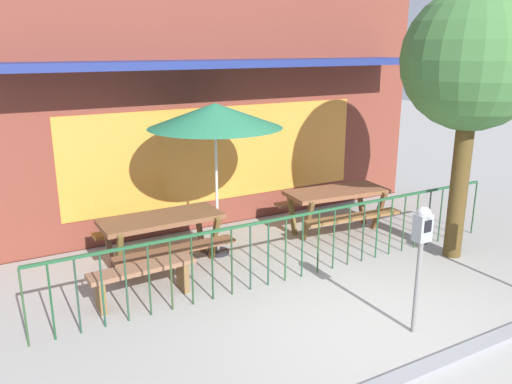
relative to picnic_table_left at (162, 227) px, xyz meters
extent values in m
plane|color=#9B9993|center=(1.60, -3.05, -0.61)|extent=(40.00, 40.00, 0.00)
cube|color=#401A11|center=(1.60, 1.48, -0.61)|extent=(8.75, 0.54, 0.01)
cube|color=brown|center=(1.60, 1.48, 1.82)|extent=(8.75, 0.50, 4.86)
cube|color=orange|center=(1.60, 1.22, 0.74)|extent=(5.69, 0.02, 1.70)
cube|color=navy|center=(1.60, 0.78, 2.34)|extent=(7.44, 0.91, 0.12)
cube|color=#1F512E|center=(1.60, -1.40, 0.34)|extent=(7.35, 0.04, 0.04)
cylinder|color=#2B4A27|center=(-2.07, -1.40, -0.14)|extent=(0.02, 0.02, 0.95)
cylinder|color=#194626|center=(-1.79, -1.40, -0.14)|extent=(0.02, 0.02, 0.95)
cylinder|color=#223D2F|center=(-1.51, -1.40, -0.14)|extent=(0.02, 0.02, 0.95)
cylinder|color=#1C4532|center=(-1.23, -1.40, -0.14)|extent=(0.02, 0.02, 0.95)
cylinder|color=#22442E|center=(-0.94, -1.40, -0.14)|extent=(0.02, 0.02, 0.95)
cylinder|color=#24442A|center=(-0.66, -1.40, -0.14)|extent=(0.02, 0.02, 0.95)
cylinder|color=#2C4320|center=(-0.38, -1.40, -0.14)|extent=(0.02, 0.02, 0.95)
cylinder|color=#234023|center=(-0.10, -1.40, -0.14)|extent=(0.02, 0.02, 0.95)
cylinder|color=#1A3D22|center=(0.19, -1.40, -0.14)|extent=(0.02, 0.02, 0.95)
cylinder|color=#223E23|center=(0.47, -1.40, -0.14)|extent=(0.02, 0.02, 0.95)
cylinder|color=#203E32|center=(0.75, -1.40, -0.14)|extent=(0.02, 0.02, 0.95)
cylinder|color=#1A4730|center=(1.04, -1.40, -0.14)|extent=(0.02, 0.02, 0.95)
cylinder|color=#23502D|center=(1.32, -1.40, -0.14)|extent=(0.02, 0.02, 0.95)
cylinder|color=#1D492E|center=(1.60, -1.40, -0.14)|extent=(0.02, 0.02, 0.95)
cylinder|color=#254921|center=(1.88, -1.40, -0.14)|extent=(0.02, 0.02, 0.95)
cylinder|color=#224B2D|center=(2.17, -1.40, -0.14)|extent=(0.02, 0.02, 0.95)
cylinder|color=#274626|center=(2.45, -1.40, -0.14)|extent=(0.02, 0.02, 0.95)
cylinder|color=#1F3E2A|center=(2.73, -1.40, -0.14)|extent=(0.02, 0.02, 0.95)
cylinder|color=#1A502F|center=(3.02, -1.40, -0.14)|extent=(0.02, 0.02, 0.95)
cylinder|color=#215128|center=(3.30, -1.40, -0.14)|extent=(0.02, 0.02, 0.95)
cylinder|color=#28432A|center=(3.58, -1.40, -0.14)|extent=(0.02, 0.02, 0.95)
cylinder|color=#2D502E|center=(3.86, -1.40, -0.14)|extent=(0.02, 0.02, 0.95)
cylinder|color=#2A412E|center=(4.15, -1.40, -0.14)|extent=(0.02, 0.02, 0.95)
cylinder|color=#234A32|center=(4.43, -1.40, -0.14)|extent=(0.02, 0.02, 0.95)
cylinder|color=#264831|center=(4.71, -1.40, -0.14)|extent=(0.02, 0.02, 0.95)
cylinder|color=#1E4028|center=(5.00, -1.40, -0.14)|extent=(0.02, 0.02, 0.95)
cylinder|color=#1D4023|center=(5.28, -1.40, -0.14)|extent=(0.02, 0.02, 0.95)
cube|color=brown|center=(0.00, 0.00, 0.13)|extent=(1.81, 0.79, 0.07)
cube|color=brown|center=(0.01, -0.55, -0.17)|extent=(1.80, 0.29, 0.05)
cube|color=brown|center=(-0.01, 0.55, -0.17)|extent=(1.80, 0.29, 0.05)
cube|color=brown|center=(-0.73, -0.29, -0.24)|extent=(0.08, 0.35, 0.78)
cube|color=brown|center=(-0.74, 0.27, -0.24)|extent=(0.08, 0.35, 0.78)
cube|color=brown|center=(0.74, -0.27, -0.24)|extent=(0.08, 0.35, 0.78)
cube|color=brown|center=(0.73, 0.29, -0.24)|extent=(0.08, 0.35, 0.78)
cube|color=brown|center=(3.20, -0.12, 0.13)|extent=(1.86, 0.93, 0.07)
cube|color=brown|center=(3.15, -0.67, -0.17)|extent=(1.82, 0.43, 0.05)
cube|color=brown|center=(3.26, 0.43, -0.17)|extent=(1.82, 0.43, 0.05)
cube|color=brown|center=(2.44, -0.33, -0.24)|extent=(0.10, 0.35, 0.78)
cube|color=brown|center=(2.50, 0.23, -0.24)|extent=(0.10, 0.35, 0.78)
cube|color=brown|center=(3.91, -0.47, -0.24)|extent=(0.10, 0.35, 0.78)
cube|color=brown|center=(3.97, 0.09, -0.24)|extent=(0.10, 0.35, 0.78)
cylinder|color=black|center=(0.92, -0.02, -0.59)|extent=(0.36, 0.36, 0.05)
cylinder|color=#B6BBB0|center=(0.92, -0.02, 0.57)|extent=(0.04, 0.04, 2.36)
cone|color=#297850|center=(0.92, -0.02, 1.62)|extent=(2.05, 2.05, 0.37)
cube|color=brown|center=(-0.61, -0.96, -0.16)|extent=(1.41, 0.38, 0.06)
cube|color=brown|center=(-1.17, -0.98, -0.39)|extent=(0.08, 0.29, 0.45)
cube|color=brown|center=(-0.05, -0.93, -0.39)|extent=(0.08, 0.29, 0.45)
cylinder|color=gray|center=(1.89, -3.29, -0.04)|extent=(0.06, 0.06, 1.14)
cube|color=#929B9E|center=(1.89, -3.29, 0.68)|extent=(0.18, 0.14, 0.31)
sphere|color=gray|center=(1.89, -3.29, 0.84)|extent=(0.17, 0.17, 0.17)
cube|color=black|center=(1.89, -3.36, 0.72)|extent=(0.11, 0.01, 0.14)
cylinder|color=#4C391A|center=(4.15, -1.93, 0.63)|extent=(0.27, 0.27, 2.48)
sphere|color=#3F7138|center=(4.15, -1.93, 2.43)|extent=(2.07, 2.07, 2.07)
cube|color=gray|center=(1.60, -3.90, -0.61)|extent=(12.25, 0.20, 0.11)
camera|label=1|loc=(-2.35, -7.04, 2.62)|focal=36.10mm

